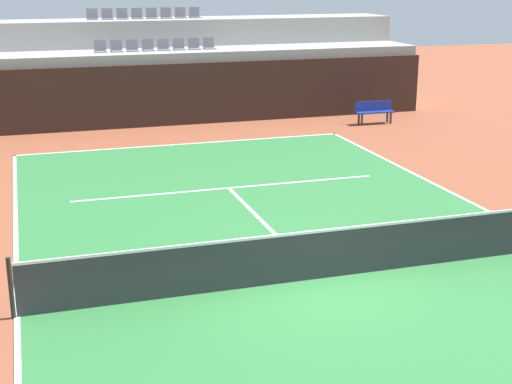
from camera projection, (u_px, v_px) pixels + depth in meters
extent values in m
plane|color=brown|center=(319.00, 279.00, 14.04)|extent=(80.00, 80.00, 0.00)
cube|color=#2D7238|center=(319.00, 279.00, 14.04)|extent=(11.00, 24.00, 0.01)
cube|color=white|center=(185.00, 144.00, 24.97)|extent=(11.00, 0.10, 0.00)
cube|color=white|center=(17.00, 317.00, 12.47)|extent=(0.10, 24.00, 0.00)
cube|color=white|center=(229.00, 188.00, 19.89)|extent=(8.26, 0.10, 0.00)
cube|color=white|center=(266.00, 225.00, 16.96)|extent=(0.10, 6.40, 0.00)
cube|color=black|center=(164.00, 95.00, 27.74)|extent=(20.99, 0.30, 2.30)
cube|color=#9E9E99|center=(158.00, 85.00, 28.92)|extent=(20.99, 2.40, 2.65)
cube|color=#9E9E99|center=(147.00, 65.00, 30.97)|extent=(20.99, 2.40, 3.70)
cube|color=slate|center=(101.00, 52.00, 27.93)|extent=(0.44, 0.44, 0.04)
cube|color=slate|center=(100.00, 45.00, 28.05)|extent=(0.44, 0.04, 0.40)
cube|color=slate|center=(117.00, 51.00, 28.11)|extent=(0.44, 0.44, 0.04)
cube|color=slate|center=(116.00, 45.00, 28.23)|extent=(0.44, 0.04, 0.40)
cube|color=slate|center=(133.00, 51.00, 28.28)|extent=(0.44, 0.44, 0.04)
cube|color=slate|center=(132.00, 45.00, 28.40)|extent=(0.44, 0.04, 0.40)
cube|color=slate|center=(149.00, 50.00, 28.45)|extent=(0.44, 0.44, 0.04)
cube|color=slate|center=(148.00, 44.00, 28.57)|extent=(0.44, 0.04, 0.40)
cube|color=slate|center=(164.00, 50.00, 28.63)|extent=(0.44, 0.44, 0.04)
cube|color=slate|center=(163.00, 44.00, 28.75)|extent=(0.44, 0.04, 0.40)
cube|color=slate|center=(180.00, 49.00, 28.80)|extent=(0.44, 0.44, 0.04)
cube|color=slate|center=(178.00, 43.00, 28.92)|extent=(0.44, 0.04, 0.40)
cube|color=slate|center=(195.00, 49.00, 28.97)|extent=(0.44, 0.44, 0.04)
cube|color=slate|center=(194.00, 43.00, 29.09)|extent=(0.44, 0.04, 0.40)
cube|color=slate|center=(210.00, 49.00, 29.14)|extent=(0.44, 0.44, 0.04)
cube|color=slate|center=(208.00, 42.00, 29.27)|extent=(0.44, 0.04, 0.40)
cube|color=slate|center=(93.00, 19.00, 29.83)|extent=(0.44, 0.44, 0.04)
cube|color=slate|center=(92.00, 13.00, 29.95)|extent=(0.44, 0.04, 0.40)
cube|color=slate|center=(108.00, 19.00, 30.00)|extent=(0.44, 0.44, 0.04)
cube|color=slate|center=(107.00, 13.00, 30.12)|extent=(0.44, 0.04, 0.40)
cube|color=slate|center=(123.00, 19.00, 30.17)|extent=(0.44, 0.44, 0.04)
cube|color=slate|center=(122.00, 13.00, 30.30)|extent=(0.44, 0.04, 0.40)
cube|color=slate|center=(138.00, 19.00, 30.35)|extent=(0.44, 0.44, 0.04)
cube|color=slate|center=(137.00, 13.00, 30.47)|extent=(0.44, 0.04, 0.40)
cube|color=slate|center=(152.00, 18.00, 30.52)|extent=(0.44, 0.44, 0.04)
cube|color=slate|center=(151.00, 13.00, 30.64)|extent=(0.44, 0.04, 0.40)
cube|color=slate|center=(167.00, 18.00, 30.69)|extent=(0.44, 0.44, 0.04)
cube|color=slate|center=(166.00, 12.00, 30.81)|extent=(0.44, 0.04, 0.40)
cube|color=slate|center=(181.00, 18.00, 30.87)|extent=(0.44, 0.44, 0.04)
cube|color=slate|center=(180.00, 12.00, 30.99)|extent=(0.44, 0.04, 0.40)
cube|color=slate|center=(195.00, 18.00, 31.04)|extent=(0.44, 0.44, 0.04)
cube|color=slate|center=(194.00, 12.00, 31.16)|extent=(0.44, 0.04, 0.40)
cylinder|color=black|center=(11.00, 288.00, 12.30)|extent=(0.08, 0.08, 1.07)
cube|color=#333338|center=(320.00, 256.00, 13.91)|extent=(10.90, 0.02, 0.92)
cube|color=white|center=(320.00, 231.00, 13.77)|extent=(10.90, 0.04, 0.05)
cube|color=navy|center=(375.00, 112.00, 28.22)|extent=(1.50, 0.40, 0.05)
cube|color=navy|center=(373.00, 106.00, 28.32)|extent=(1.50, 0.04, 0.36)
cube|color=#2D2D33|center=(362.00, 120.00, 27.98)|extent=(0.06, 0.06, 0.42)
cube|color=#2D2D33|center=(391.00, 118.00, 28.33)|extent=(0.06, 0.06, 0.42)
cube|color=#2D2D33|center=(359.00, 119.00, 28.24)|extent=(0.06, 0.06, 0.42)
cube|color=#2D2D33|center=(387.00, 117.00, 28.58)|extent=(0.06, 0.06, 0.42)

